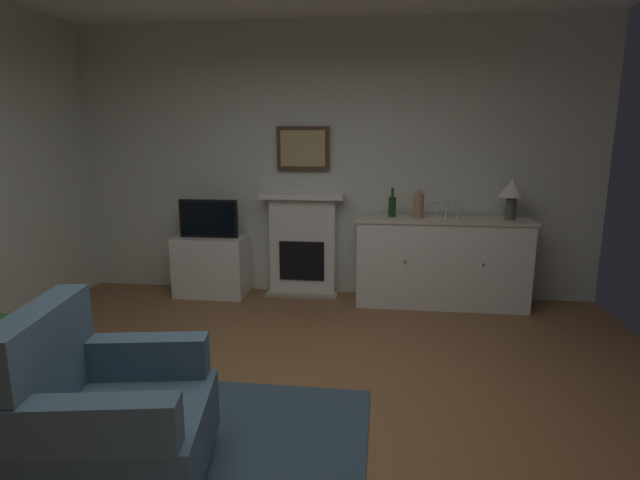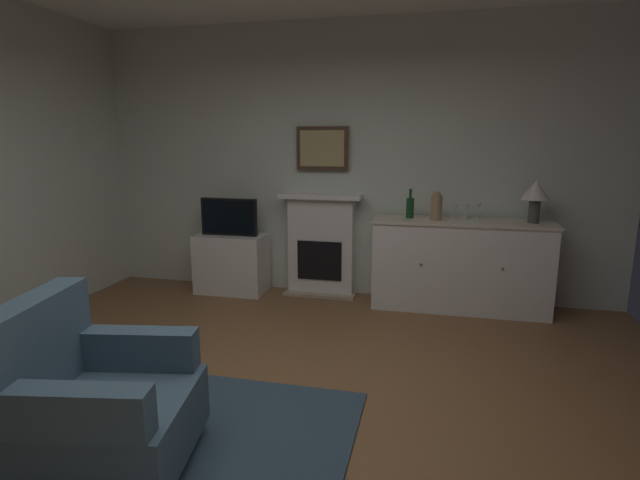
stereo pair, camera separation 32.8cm
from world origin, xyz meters
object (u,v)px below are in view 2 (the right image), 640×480
(table_lamp, at_px, (536,193))
(wine_bottle, at_px, (410,207))
(potted_plant_fern, at_px, (23,324))
(vase_decorative, at_px, (436,206))
(tv_set, at_px, (229,217))
(framed_picture, at_px, (322,148))
(sideboard_cabinet, at_px, (460,265))
(wine_glass_right, at_px, (478,208))
(wine_glass_center, at_px, (466,208))
(wine_glass_left, at_px, (454,208))
(tv_cabinet, at_px, (232,263))
(fireplace_unit, at_px, (321,244))
(armchair, at_px, (94,403))

(table_lamp, relative_size, wine_bottle, 1.38)
(wine_bottle, xyz_separation_m, potted_plant_fern, (-2.85, -1.90, -0.75))
(vase_decorative, height_order, tv_set, vase_decorative)
(framed_picture, bearing_deg, sideboard_cabinet, -8.79)
(wine_glass_right, xyz_separation_m, potted_plant_fern, (-3.49, -1.89, -0.76))
(table_lamp, relative_size, wine_glass_center, 2.42)
(table_lamp, distance_m, vase_decorative, 0.90)
(wine_bottle, height_order, vase_decorative, wine_bottle)
(wine_glass_left, distance_m, vase_decorative, 0.17)
(wine_glass_right, bearing_deg, tv_cabinet, -179.89)
(table_lamp, bearing_deg, potted_plant_fern, -154.84)
(wine_bottle, distance_m, vase_decorative, 0.26)
(fireplace_unit, bearing_deg, framed_picture, 90.00)
(framed_picture, xyz_separation_m, tv_cabinet, (-0.97, -0.21, -1.25))
(framed_picture, distance_m, sideboard_cabinet, 1.84)
(tv_set, height_order, potted_plant_fern, tv_set)
(wine_glass_left, relative_size, vase_decorative, 0.59)
(potted_plant_fern, xyz_separation_m, armchair, (1.47, -1.07, 0.13))
(wine_glass_left, relative_size, tv_cabinet, 0.22)
(framed_picture, xyz_separation_m, potted_plant_fern, (-1.91, -2.10, -1.31))
(table_lamp, distance_m, wine_bottle, 1.15)
(wine_bottle, bearing_deg, potted_plant_fern, -146.32)
(wine_glass_left, distance_m, armchair, 3.47)
(framed_picture, xyz_separation_m, wine_glass_right, (1.57, -0.20, -0.55))
(framed_picture, xyz_separation_m, tv_set, (-0.97, -0.23, -0.73))
(sideboard_cabinet, height_order, tv_set, tv_set)
(wine_glass_center, distance_m, potted_plant_fern, 3.93)
(framed_picture, distance_m, armchair, 3.41)
(sideboard_cabinet, xyz_separation_m, wine_glass_left, (-0.08, -0.04, 0.57))
(fireplace_unit, xyz_separation_m, framed_picture, (0.00, 0.05, 1.02))
(vase_decorative, height_order, armchair, vase_decorative)
(framed_picture, distance_m, table_lamp, 2.12)
(wine_glass_center, xyz_separation_m, vase_decorative, (-0.28, -0.04, 0.02))
(wine_glass_left, relative_size, armchair, 0.18)
(wine_glass_left, distance_m, tv_set, 2.34)
(fireplace_unit, xyz_separation_m, wine_glass_left, (1.35, -0.22, 0.47))
(table_lamp, xyz_separation_m, tv_cabinet, (-3.05, 0.02, -0.85))
(wine_glass_right, height_order, tv_cabinet, wine_glass_right)
(wine_glass_left, xyz_separation_m, armchair, (-1.79, -2.90, -0.64))
(fireplace_unit, height_order, tv_cabinet, fireplace_unit)
(table_lamp, height_order, tv_set, table_lamp)
(wine_glass_center, xyz_separation_m, tv_set, (-2.44, 0.00, -0.18))
(wine_glass_center, bearing_deg, table_lamp, 1.02)
(fireplace_unit, bearing_deg, wine_glass_right, -5.70)
(tv_cabinet, distance_m, armchair, 3.01)
(potted_plant_fern, relative_size, armchair, 0.46)
(framed_picture, distance_m, tv_set, 1.24)
(wine_bottle, distance_m, wine_glass_left, 0.43)
(wine_glass_left, height_order, wine_glass_center, same)
(wine_glass_center, height_order, vase_decorative, vase_decorative)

